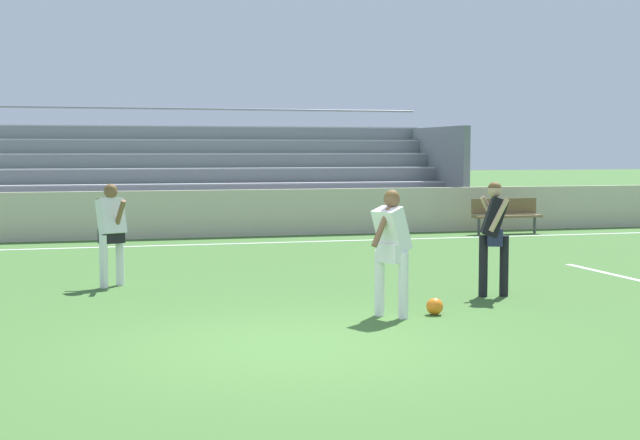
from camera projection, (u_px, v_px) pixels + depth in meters
ground_plane at (290, 346)px, 10.07m from camera, size 160.00×160.00×0.00m
field_line_sideline at (175, 245)px, 20.73m from camera, size 44.00×0.12×0.01m
field_line_penalty_mark at (638, 280)px, 15.16m from camera, size 0.12×4.40×0.01m
sideline_wall at (167, 214)px, 22.37m from camera, size 48.00×0.16×1.16m
bleacher_stand at (96, 174)px, 24.59m from camera, size 19.64×4.44×3.38m
bench_near_bin at (506, 212)px, 23.58m from camera, size 1.80×0.40×0.90m
player_white_wide_left at (392, 242)px, 11.76m from camera, size 0.68×0.51×1.63m
player_dark_challenging at (494, 228)px, 13.42m from camera, size 0.49×0.58×1.68m
player_white_wide_right at (111, 226)px, 14.40m from camera, size 0.49×0.69×1.61m
soccer_ball at (435, 306)px, 11.98m from camera, size 0.22×0.22×0.22m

